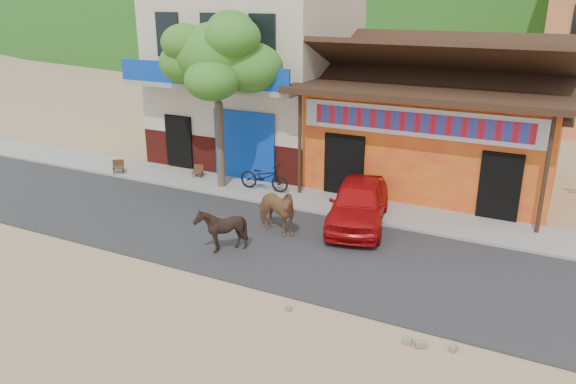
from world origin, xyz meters
name	(u,v)px	position (x,y,z in m)	size (l,w,h in m)	color
ground	(250,288)	(0.00, 0.00, 0.00)	(120.00, 120.00, 0.00)	#9E825B
road	(296,248)	(0.00, 2.50, 0.02)	(60.00, 5.00, 0.04)	#28282B
sidewalk	(344,206)	(0.00, 6.00, 0.06)	(60.00, 2.00, 0.12)	gray
dance_club	(438,135)	(2.00, 10.00, 1.80)	(8.00, 6.00, 3.60)	orange
cafe_building	(257,75)	(-5.50, 10.00, 3.50)	(7.00, 6.00, 7.00)	beige
tree	(219,102)	(-4.60, 5.80, 3.12)	(3.00, 3.00, 6.00)	#2D721E
cow_tan	(275,210)	(-0.97, 3.10, 0.75)	(0.76, 1.68, 1.42)	#8F5F39
cow_dark	(221,229)	(-1.68, 1.36, 0.67)	(1.01, 1.14, 1.26)	black
red_car	(358,203)	(0.93, 4.80, 0.72)	(1.62, 4.02, 1.37)	#B60D0E
scooter	(264,177)	(-3.01, 6.08, 0.60)	(0.64, 1.83, 0.96)	black
cafe_chair_left	(197,166)	(-6.00, 6.29, 0.51)	(0.37, 0.37, 0.79)	#51351B
cafe_chair_right	(118,162)	(-9.00, 5.30, 0.57)	(0.42, 0.42, 0.89)	#482618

